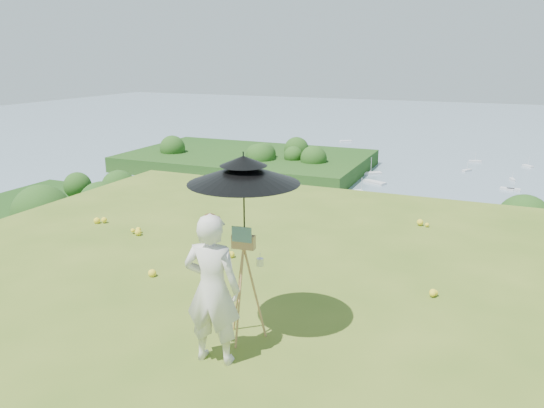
% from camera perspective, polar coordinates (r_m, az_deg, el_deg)
% --- Properties ---
extents(ground, '(14.00, 14.00, 0.00)m').
position_cam_1_polar(ground, '(8.12, -1.02, -9.99)').
color(ground, '#4A691E').
rests_on(ground, ground).
extents(shoreline_tier, '(170.00, 28.00, 8.00)m').
position_cam_1_polar(shoreline_tier, '(90.78, 19.12, -11.01)').
color(shoreline_tier, gray).
rests_on(shoreline_tier, bay_water).
extents(bay_water, '(700.00, 700.00, 0.00)m').
position_cam_1_polar(bay_water, '(249.53, 22.19, 5.93)').
color(bay_water, slate).
rests_on(bay_water, ground).
extents(peninsula, '(90.00, 60.00, 12.00)m').
position_cam_1_polar(peninsula, '(182.42, -2.70, 5.45)').
color(peninsula, '#0F360E').
rests_on(peninsula, bay_water).
extents(slope_trees, '(110.00, 50.00, 6.00)m').
position_cam_1_polar(slope_trees, '(45.70, 17.46, -8.95)').
color(slope_trees, '#244A16').
rests_on(slope_trees, forest_slope).
extents(harbor_town, '(110.00, 22.00, 5.00)m').
position_cam_1_polar(harbor_town, '(88.15, 19.50, -7.22)').
color(harbor_town, beige).
rests_on(harbor_town, shoreline_tier).
extents(moored_boats, '(140.00, 140.00, 0.70)m').
position_cam_1_polar(moored_boats, '(172.44, 17.33, 2.57)').
color(moored_boats, silver).
rests_on(moored_boats, bay_water).
extents(wildflowers, '(10.00, 10.50, 0.12)m').
position_cam_1_polar(wildflowers, '(8.30, -0.31, -8.93)').
color(wildflowers, yellow).
rests_on(wildflowers, ground).
extents(painter, '(0.72, 0.53, 1.83)m').
position_cam_1_polar(painter, '(6.23, -6.45, -9.10)').
color(painter, beige).
rests_on(painter, ground).
extents(field_easel, '(0.63, 0.63, 1.53)m').
position_cam_1_polar(field_easel, '(6.73, -3.02, -8.51)').
color(field_easel, '#A96B46').
rests_on(field_easel, ground).
extents(sun_umbrella, '(1.50, 1.50, 1.18)m').
position_cam_1_polar(sun_umbrella, '(6.39, -3.04, 0.46)').
color(sun_umbrella, black).
rests_on(sun_umbrella, field_easel).
extents(painter_cap, '(0.20, 0.24, 0.10)m').
position_cam_1_polar(painter_cap, '(5.92, -6.70, -1.49)').
color(painter_cap, '#DB787E').
rests_on(painter_cap, painter).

